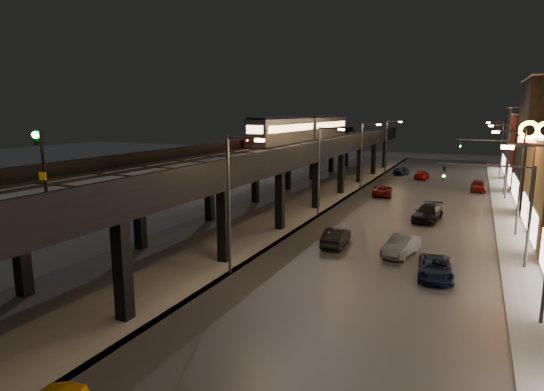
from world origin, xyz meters
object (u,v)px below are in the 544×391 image
at_px(rail_signal, 41,154).
at_px(car_mid_dark, 422,175).
at_px(car_near_white, 336,238).
at_px(car_onc_silver, 401,246).
at_px(car_onc_red, 478,186).
at_px(car_onc_dark, 436,269).
at_px(car_far_white, 401,171).
at_px(car_onc_white, 428,214).
at_px(car_mid_silver, 382,190).
at_px(subway_train, 306,128).

height_order(rail_signal, car_mid_dark, rail_signal).
bearing_deg(rail_signal, car_near_white, 74.11).
distance_m(car_onc_silver, car_onc_red, 32.51).
relative_size(rail_signal, car_mid_dark, 0.71).
distance_m(car_onc_dark, car_onc_red, 36.03).
relative_size(car_mid_dark, car_far_white, 1.10).
bearing_deg(car_onc_red, car_onc_silver, -99.12).
relative_size(rail_signal, car_onc_red, 0.70).
bearing_deg(car_onc_red, car_onc_white, -102.47).
xyz_separation_m(car_far_white, car_onc_white, (7.41, -32.78, 0.07)).
relative_size(car_mid_silver, car_onc_white, 0.95).
bearing_deg(car_near_white, car_mid_silver, -90.80).
bearing_deg(car_onc_silver, subway_train, 135.60).
height_order(subway_train, car_onc_white, subway_train).
bearing_deg(car_far_white, rail_signal, 98.36).
relative_size(rail_signal, car_near_white, 0.73).
height_order(car_far_white, car_onc_silver, car_onc_silver).
bearing_deg(car_onc_white, car_near_white, -109.59).
xyz_separation_m(subway_train, car_mid_dark, (14.40, 13.90, -7.57)).
relative_size(car_near_white, car_onc_dark, 0.95).
bearing_deg(subway_train, car_far_white, 58.90).
relative_size(car_near_white, car_onc_red, 0.96).
xyz_separation_m(car_far_white, car_onc_silver, (6.72, -44.76, 0.02)).
xyz_separation_m(car_near_white, car_far_white, (-1.69, 44.49, -0.02)).
height_order(car_mid_silver, car_onc_white, car_onc_white).
relative_size(subway_train, rail_signal, 10.22).
distance_m(car_mid_silver, car_onc_red, 13.81).
xyz_separation_m(subway_train, car_onc_red, (22.53, 5.07, -7.45)).
relative_size(rail_signal, car_onc_dark, 0.69).
bearing_deg(car_onc_dark, car_near_white, 146.53).
distance_m(car_near_white, car_far_white, 44.52).
bearing_deg(car_near_white, rail_signal, 71.18).
xyz_separation_m(car_mid_silver, car_onc_white, (6.60, -11.80, 0.07)).
bearing_deg(car_mid_silver, car_onc_red, -152.11).
bearing_deg(car_onc_dark, car_onc_silver, 119.76).
bearing_deg(car_onc_red, car_near_white, -107.75).
distance_m(car_mid_silver, car_onc_silver, 24.51).
height_order(car_mid_silver, car_mid_dark, car_mid_silver).
distance_m(subway_train, car_onc_red, 24.26).
distance_m(car_near_white, car_onc_silver, 5.04).
bearing_deg(car_near_white, car_mid_dark, -95.77).
xyz_separation_m(car_mid_dark, car_onc_red, (8.13, -8.83, 0.12)).
bearing_deg(car_mid_dark, car_onc_red, 136.24).
distance_m(subway_train, car_near_white, 30.43).
distance_m(car_mid_dark, car_onc_silver, 41.05).
height_order(subway_train, car_onc_red, subway_train).
height_order(subway_train, car_mid_dark, subway_train).
distance_m(car_onc_silver, car_onc_dark, 4.71).
xyz_separation_m(rail_signal, car_onc_white, (11.71, 32.73, -8.09)).
relative_size(car_onc_silver, car_onc_white, 0.82).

